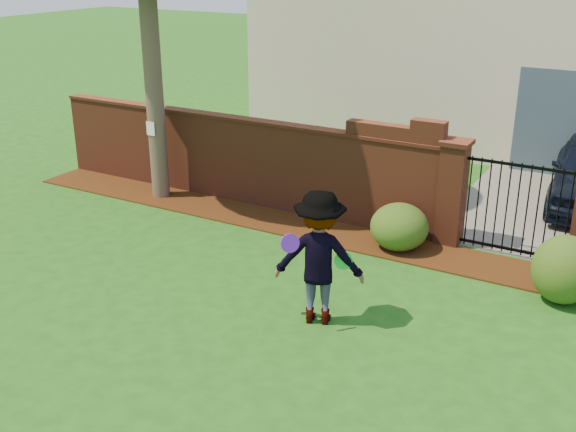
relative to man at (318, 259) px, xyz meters
The scene contains 13 objects.
ground 1.96m from the man, 165.57° to the right, with size 80.00×80.00×0.01m, color #1D5515.
mulch_bed 4.02m from the man, 131.82° to the left, with size 11.10×1.08×0.03m, color #331909.
brick_wall 5.12m from the man, 135.72° to the left, with size 8.70×0.31×2.16m.
pillar_left 3.65m from the man, 78.23° to the left, with size 0.50×0.50×1.88m.
iron_gate 4.02m from the man, 62.70° to the left, with size 1.78×0.03×1.60m.
driveway 7.85m from the man, 76.31° to the left, with size 3.20×8.00×0.01m, color #65635F.
house 11.80m from the man, 93.22° to the left, with size 12.40×6.40×6.30m.
paper_notice 5.97m from the man, 152.09° to the left, with size 0.20×0.01×0.28m, color white.
shrub_left 2.95m from the man, 88.55° to the left, with size 1.00×1.00×0.82m, color #254C16.
shrub_middle 3.69m from the man, 38.85° to the left, with size 0.94×0.94×1.03m, color #254C16.
man is the anchor object (origin of this frame).
frisbee_purple 0.61m from the man, 112.53° to the right, with size 0.26×0.26×0.02m, color #7621D3.
frisbee_green 0.35m from the man, 10.80° to the left, with size 0.24×0.24×0.02m, color green.
Camera 1 is at (5.51, -7.14, 4.90)m, focal length 42.98 mm.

